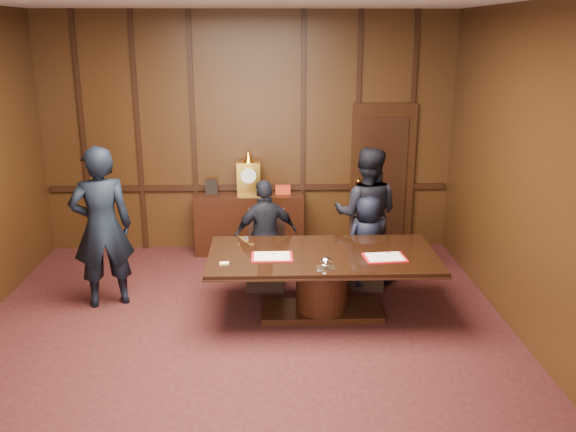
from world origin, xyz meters
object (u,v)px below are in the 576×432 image
object	(u,v)px
witness_left	(102,227)
witness_right	(366,215)
conference_table	(322,274)
signatory_right	(367,242)
sideboard	(250,221)
signatory_left	(266,235)

from	to	relation	value
witness_left	witness_right	size ratio (longest dim) A/B	1.09
conference_table	witness_right	size ratio (longest dim) A/B	1.47
witness_right	signatory_right	bearing A→B (deg)	100.12
signatory_right	witness_left	bearing A→B (deg)	-8.46
conference_table	witness_left	world-z (taller)	witness_left
sideboard	witness_left	world-z (taller)	witness_left
signatory_left	witness_right	size ratio (longest dim) A/B	0.80
conference_table	witness_right	xyz separation A→B (m)	(0.67, 1.08, 0.38)
conference_table	signatory_left	xyz separation A→B (m)	(-0.65, 0.80, 0.21)
signatory_left	witness_left	bearing A→B (deg)	-4.92
conference_table	signatory_left	world-z (taller)	signatory_left
signatory_left	witness_right	world-z (taller)	witness_right
witness_left	conference_table	bearing A→B (deg)	151.76
sideboard	conference_table	xyz separation A→B (m)	(0.90, -2.16, 0.02)
signatory_left	signatory_right	world-z (taller)	signatory_left
sideboard	witness_right	world-z (taller)	witness_right
witness_left	signatory_left	bearing A→B (deg)	172.38
sideboard	witness_left	xyz separation A→B (m)	(-1.68, -1.78, 0.49)
signatory_right	witness_right	world-z (taller)	witness_right
conference_table	signatory_right	distance (m)	1.04
witness_left	witness_right	xyz separation A→B (m)	(3.25, 0.69, -0.08)
signatory_left	signatory_right	bearing A→B (deg)	162.94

